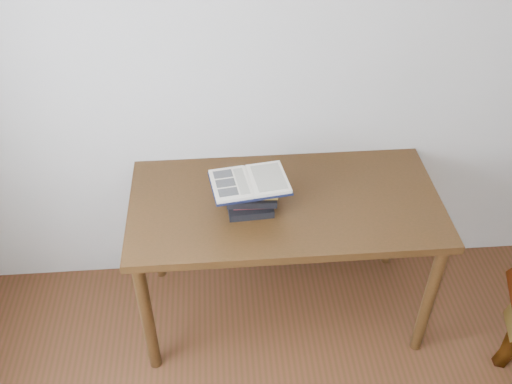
{
  "coord_description": "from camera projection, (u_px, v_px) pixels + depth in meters",
  "views": [
    {
      "loc": [
        -0.39,
        -0.66,
        2.57
      ],
      "look_at": [
        -0.24,
        1.26,
        0.96
      ],
      "focal_mm": 40.0,
      "sensor_mm": 36.0,
      "label": 1
    }
  ],
  "objects": [
    {
      "name": "book_stack",
      "position": [
        252.0,
        195.0,
        2.63
      ],
      "size": [
        0.24,
        0.19,
        0.15
      ],
      "color": "black",
      "rests_on": "desk"
    },
    {
      "name": "desk",
      "position": [
        285.0,
        216.0,
        2.77
      ],
      "size": [
        1.49,
        0.74,
        0.8
      ],
      "color": "#412410",
      "rests_on": "ground"
    },
    {
      "name": "room_shell",
      "position": [
        387.0,
        333.0,
        1.13
      ],
      "size": [
        3.54,
        3.54,
        2.62
      ],
      "color": "beige",
      "rests_on": "ground"
    },
    {
      "name": "open_book",
      "position": [
        250.0,
        182.0,
        2.55
      ],
      "size": [
        0.37,
        0.29,
        0.03
      ],
      "rotation": [
        0.0,
        0.0,
        0.15
      ],
      "color": "black",
      "rests_on": "book_stack"
    }
  ]
}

